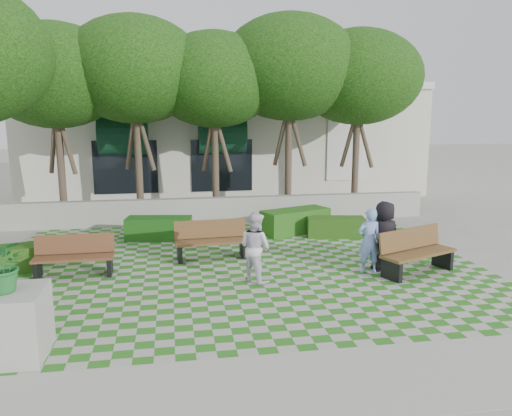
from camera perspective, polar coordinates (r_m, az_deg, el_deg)
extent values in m
plane|color=gray|center=(11.76, -1.19, -8.17)|extent=(90.00, 90.00, 0.00)
plane|color=#2B721E|center=(12.70, -1.86, -6.68)|extent=(12.00, 12.00, 0.00)
cube|color=#9E9B93|center=(7.55, 4.43, -19.68)|extent=(16.00, 2.00, 0.01)
cube|color=#9E9B93|center=(17.60, -4.18, -0.23)|extent=(15.00, 0.36, 0.90)
cube|color=brown|center=(12.64, 18.10, -4.94)|extent=(2.12, 1.35, 0.07)
cube|color=brown|center=(12.74, 17.17, -3.34)|extent=(1.94, 0.91, 0.51)
cube|color=black|center=(12.05, 15.24, -6.84)|extent=(0.32, 0.57, 0.50)
cube|color=black|center=(13.40, 20.54, -5.37)|extent=(0.32, 0.57, 0.50)
cube|color=brown|center=(13.26, -5.08, -3.83)|extent=(1.95, 0.72, 0.06)
cube|color=brown|center=(13.45, -5.28, -2.35)|extent=(1.92, 0.27, 0.48)
cube|color=black|center=(13.23, -8.73, -5.05)|extent=(0.14, 0.54, 0.47)
cube|color=black|center=(13.47, -1.46, -4.64)|extent=(0.14, 0.54, 0.47)
cube|color=brown|center=(12.60, -20.12, -5.37)|extent=(1.84, 0.59, 0.06)
cube|color=brown|center=(12.78, -20.02, -3.85)|extent=(1.84, 0.16, 0.46)
cube|color=black|center=(12.82, -23.67, -6.43)|extent=(0.11, 0.51, 0.45)
cube|color=black|center=(12.55, -16.36, -6.31)|extent=(0.11, 0.51, 0.45)
cube|color=#224A13|center=(15.79, 9.09, -2.17)|extent=(1.86, 1.01, 0.62)
cube|color=#205316|center=(16.12, 4.51, -1.51)|extent=(2.37, 1.62, 0.77)
cube|color=#164913|center=(15.55, -11.03, -2.30)|extent=(2.06, 1.08, 0.69)
cube|color=#9E9B93|center=(8.98, -26.35, -11.83)|extent=(1.10, 1.10, 1.10)
imported|color=#216D2C|center=(8.67, -26.89, -5.85)|extent=(0.77, 0.67, 0.85)
imported|color=#7F99E8|center=(12.34, 12.79, -3.67)|extent=(0.58, 0.38, 1.59)
imported|color=black|center=(12.59, 14.43, -3.13)|extent=(0.92, 0.68, 1.73)
imported|color=white|center=(11.41, -0.10, -4.50)|extent=(0.97, 1.00, 1.62)
cylinder|color=#47382B|center=(19.10, -21.36, 4.08)|extent=(0.26, 0.26, 3.64)
ellipsoid|color=#1E4C11|center=(19.03, -22.06, 13.84)|extent=(4.80, 4.80, 3.60)
cylinder|color=#47382B|center=(18.73, -13.25, 4.68)|extent=(0.26, 0.26, 3.81)
ellipsoid|color=#1E4C11|center=(18.69, -13.72, 15.10)|extent=(5.00, 5.00, 3.75)
cylinder|color=#47382B|center=(18.78, -4.65, 4.61)|extent=(0.26, 0.26, 3.58)
ellipsoid|color=#1E4C11|center=(18.70, -4.81, 14.40)|extent=(4.60, 4.60, 3.45)
cylinder|color=#47382B|center=(19.21, 3.72, 5.26)|extent=(0.26, 0.26, 3.92)
ellipsoid|color=#1E4C11|center=(19.18, 3.86, 15.72)|extent=(5.20, 5.20, 3.90)
cylinder|color=#47382B|center=(20.01, 11.29, 4.98)|extent=(0.26, 0.26, 3.70)
ellipsoid|color=#1E4C11|center=(19.96, 11.65, 14.45)|extent=(4.80, 4.80, 3.60)
cube|color=beige|center=(25.37, -3.74, 7.86)|extent=(18.00, 8.00, 5.00)
cube|color=white|center=(21.39, -2.68, 14.00)|extent=(18.00, 0.30, 0.30)
cube|color=black|center=(22.57, 10.18, 6.57)|extent=(1.40, 0.10, 2.40)
cylinder|color=#103A23|center=(21.27, -14.87, 8.28)|extent=(3.00, 1.80, 1.80)
cube|color=black|center=(21.38, -14.68, 4.53)|extent=(2.60, 0.08, 2.20)
cylinder|color=#103A23|center=(21.30, -3.97, 8.62)|extent=(3.00, 1.80, 1.80)
cube|color=black|center=(21.40, -3.92, 4.87)|extent=(2.60, 0.08, 2.20)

